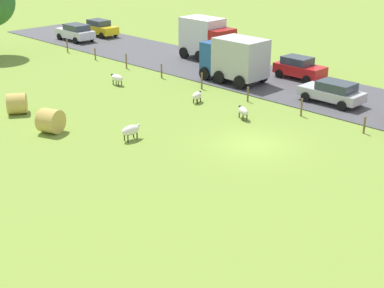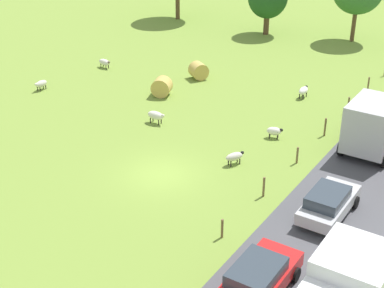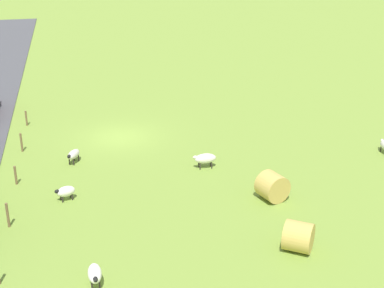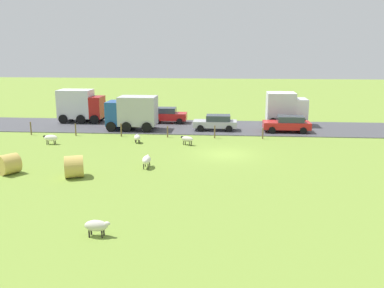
{
  "view_description": "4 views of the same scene",
  "coord_description": "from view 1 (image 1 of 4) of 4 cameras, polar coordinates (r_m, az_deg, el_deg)",
  "views": [
    {
      "loc": [
        -22.44,
        -17.68,
        11.29
      ],
      "look_at": [
        -4.54,
        0.21,
        1.27
      ],
      "focal_mm": 52.99,
      "sensor_mm": 36.0,
      "label": 1
    },
    {
      "loc": [
        16.73,
        -22.75,
        16.26
      ],
      "look_at": [
        0.53,
        2.35,
        1.04
      ],
      "focal_mm": 54.63,
      "sensor_mm": 36.0,
      "label": 2
    },
    {
      "loc": [
        2.09,
        33.19,
        13.7
      ],
      "look_at": [
        -3.65,
        4.41,
        1.11
      ],
      "focal_mm": 53.85,
      "sensor_mm": 36.0,
      "label": 3
    },
    {
      "loc": [
        -31.41,
        -0.08,
        7.99
      ],
      "look_at": [
        -3.32,
        2.29,
        1.52
      ],
      "focal_mm": 39.56,
      "sensor_mm": 36.0,
      "label": 4
    }
  ],
  "objects": [
    {
      "name": "sheep_1",
      "position": [
        31.24,
        -6.19,
        1.39
      ],
      "size": [
        1.3,
        0.58,
        0.84
      ],
      "color": "silver",
      "rests_on": "ground_plane"
    },
    {
      "name": "fence_post_5",
      "position": [
        46.84,
        -6.63,
        8.28
      ],
      "size": [
        0.12,
        0.12,
        1.23
      ],
      "primitive_type": "cylinder",
      "color": "brown",
      "rests_on": "ground_plane"
    },
    {
      "name": "fence_post_1",
      "position": [
        35.53,
        10.97,
        3.64
      ],
      "size": [
        0.12,
        0.12,
        1.14
      ],
      "primitive_type": "cylinder",
      "color": "brown",
      "rests_on": "ground_plane"
    },
    {
      "name": "car_2",
      "position": [
        60.73,
        -9.23,
        11.48
      ],
      "size": [
        1.95,
        4.03,
        1.63
      ],
      "color": "yellow",
      "rests_on": "road_strip"
    },
    {
      "name": "road_strip",
      "position": [
        39.38,
        16.36,
        4.1
      ],
      "size": [
        8.0,
        80.0,
        0.06
      ],
      "primitive_type": "cube",
      "color": "#47474C",
      "rests_on": "ground_plane"
    },
    {
      "name": "hay_bale_0",
      "position": [
        33.11,
        -14.04,
        2.27
      ],
      "size": [
        1.69,
        1.54,
        1.39
      ],
      "primitive_type": "cylinder",
      "rotation": [
        1.57,
        0.0,
        0.35
      ],
      "color": "tan",
      "rests_on": "ground_plane"
    },
    {
      "name": "truck_0",
      "position": [
        42.33,
        4.36,
        8.61
      ],
      "size": [
        2.82,
        4.79,
        3.27
      ],
      "color": "#1E4C99",
      "rests_on": "road_strip"
    },
    {
      "name": "car_0",
      "position": [
        38.29,
        13.99,
        5.11
      ],
      "size": [
        2.03,
        4.21,
        1.49
      ],
      "color": "#B7B7BC",
      "rests_on": "road_strip"
    },
    {
      "name": "fence_post_7",
      "position": [
        53.66,
        -12.45,
        9.63
      ],
      "size": [
        0.12,
        0.12,
        1.25
      ],
      "primitive_type": "cylinder",
      "color": "brown",
      "rests_on": "ground_plane"
    },
    {
      "name": "hay_bale_1",
      "position": [
        37.02,
        -17.21,
        3.91
      ],
      "size": [
        1.68,
        1.72,
        1.3
      ],
      "primitive_type": "cylinder",
      "rotation": [
        1.57,
        0.0,
        0.98
      ],
      "color": "tan",
      "rests_on": "ground_plane"
    },
    {
      "name": "fence_post_6",
      "position": [
        50.2,
        -9.72,
        8.91
      ],
      "size": [
        0.12,
        0.12,
        1.04
      ],
      "primitive_type": "cylinder",
      "color": "brown",
      "rests_on": "ground_plane"
    },
    {
      "name": "fence_post_3",
      "position": [
        40.68,
        0.99,
        6.36
      ],
      "size": [
        0.12,
        0.12,
        1.2
      ],
      "primitive_type": "cylinder",
      "color": "brown",
      "rests_on": "ground_plane"
    },
    {
      "name": "ground_plane",
      "position": [
        30.72,
        6.27,
        -0.1
      ],
      "size": [
        160.0,
        160.0,
        0.0
      ],
      "primitive_type": "plane",
      "color": "olive"
    },
    {
      "name": "fence_post_0",
      "position": [
        33.5,
        16.96,
        1.84
      ],
      "size": [
        0.12,
        0.12,
        1.0
      ],
      "primitive_type": "cylinder",
      "color": "brown",
      "rests_on": "ground_plane"
    },
    {
      "name": "sheep_3",
      "position": [
        34.54,
        5.16,
        3.32
      ],
      "size": [
        0.93,
        1.22,
        0.74
      ],
      "color": "beige",
      "rests_on": "ground_plane"
    },
    {
      "name": "sheep_2",
      "position": [
        42.06,
        -7.56,
        6.61
      ],
      "size": [
        0.55,
        1.24,
        0.81
      ],
      "color": "white",
      "rests_on": "ground_plane"
    },
    {
      "name": "truck_2",
      "position": [
        49.41,
        1.46,
        10.63
      ],
      "size": [
        2.64,
        4.69,
        3.49
      ],
      "color": "#B21919",
      "rests_on": "road_strip"
    },
    {
      "name": "fence_post_4",
      "position": [
        43.67,
        -3.08,
        7.35
      ],
      "size": [
        0.12,
        0.12,
        1.13
      ],
      "primitive_type": "cylinder",
      "color": "brown",
      "rests_on": "ground_plane"
    },
    {
      "name": "fence_post_2",
      "position": [
        37.97,
        5.64,
        5.01
      ],
      "size": [
        0.12,
        0.12,
        1.02
      ],
      "primitive_type": "cylinder",
      "color": "brown",
      "rests_on": "ground_plane"
    },
    {
      "name": "sheep_4",
      "position": [
        37.61,
        0.52,
        4.89
      ],
      "size": [
        1.08,
        0.79,
        0.74
      ],
      "color": "silver",
      "rests_on": "ground_plane"
    },
    {
      "name": "car_5",
      "position": [
        58.7,
        -11.65,
        10.98
      ],
      "size": [
        2.11,
        4.38,
        1.64
      ],
      "color": "silver",
      "rests_on": "road_strip"
    },
    {
      "name": "car_1",
      "position": [
        44.0,
        10.74,
        7.57
      ],
      "size": [
        1.98,
        3.84,
        1.63
      ],
      "color": "red",
      "rests_on": "road_strip"
    }
  ]
}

